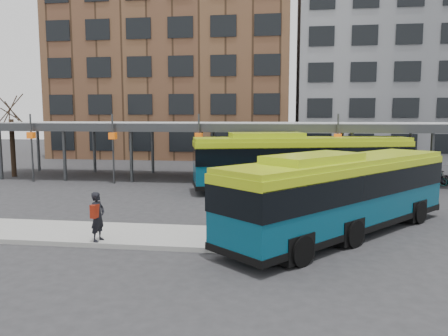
# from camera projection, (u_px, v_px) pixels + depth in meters

# --- Properties ---
(ground) EXTENTS (120.00, 120.00, 0.00)m
(ground) POSITION_uv_depth(u_px,v_px,m) (223.00, 222.00, 19.44)
(ground) COLOR #28282B
(ground) RESTS_ON ground
(boarding_island) EXTENTS (14.00, 3.00, 0.18)m
(boarding_island) POSITION_uv_depth(u_px,v_px,m) (75.00, 233.00, 17.23)
(boarding_island) COLOR gray
(boarding_island) RESTS_ON ground
(canopy) EXTENTS (40.00, 6.53, 4.80)m
(canopy) POSITION_uv_depth(u_px,v_px,m) (247.00, 126.00, 31.62)
(canopy) COLOR #999B9E
(canopy) RESTS_ON ground
(tree) EXTENTS (1.64, 1.64, 5.60)m
(tree) POSITION_uv_depth(u_px,v_px,m) (13.00, 145.00, 33.40)
(tree) COLOR black
(tree) RESTS_ON ground
(building_brick) EXTENTS (26.00, 14.00, 22.00)m
(building_brick) POSITION_uv_depth(u_px,v_px,m) (177.00, 61.00, 50.93)
(building_brick) COLOR brown
(building_brick) RESTS_ON ground
(building_grey) EXTENTS (24.00, 14.00, 20.00)m
(building_grey) POSITION_uv_depth(u_px,v_px,m) (409.00, 66.00, 47.50)
(building_grey) COLOR slate
(building_grey) RESTS_ON ground
(bus_front) EXTENTS (9.74, 10.83, 3.32)m
(bus_front) POSITION_uv_depth(u_px,v_px,m) (343.00, 192.00, 17.12)
(bus_front) COLOR navy
(bus_front) RESTS_ON ground
(bus_rear) EXTENTS (13.53, 6.18, 3.66)m
(bus_rear) POSITION_uv_depth(u_px,v_px,m) (300.00, 161.00, 26.93)
(bus_rear) COLOR navy
(bus_rear) RESTS_ON ground
(pedestrian) EXTENTS (0.53, 0.72, 1.80)m
(pedestrian) POSITION_uv_depth(u_px,v_px,m) (98.00, 216.00, 15.71)
(pedestrian) COLOR black
(pedestrian) RESTS_ON boarding_island
(bike_rack) EXTENTS (7.11, 1.56, 1.08)m
(bike_rack) POSITION_uv_depth(u_px,v_px,m) (445.00, 178.00, 29.35)
(bike_rack) COLOR slate
(bike_rack) RESTS_ON ground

